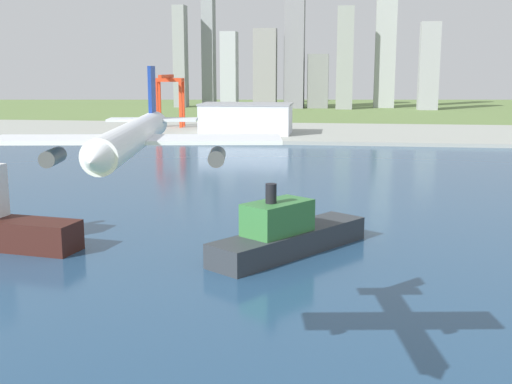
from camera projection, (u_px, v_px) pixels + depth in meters
The scene contains 8 objects.
ground_plane at pixel (290, 176), 293.87m from camera, with size 2400.00×2400.00×0.00m, color #5F7A41.
water_bay at pixel (277, 203), 235.41m from camera, with size 840.00×360.00×0.15m, color navy.
industrial_pier at pixel (310, 133), 478.70m from camera, with size 840.00×140.00×2.50m, color #999D94.
airplane_landing at pixel (133, 138), 81.17m from camera, with size 37.81×43.42×12.37m.
container_barge at pixel (287, 234), 169.94m from camera, with size 39.43×47.70×19.36m.
port_crane_red at pixel (169, 90), 503.33m from camera, with size 21.43×35.75×40.41m.
warehouse_main at pixel (246, 118), 456.77m from camera, with size 63.28×35.70×21.20m.
distant_skyline at pixel (297, 57), 782.89m from camera, with size 314.50×69.33×157.11m.
Camera 1 is at (22.40, 10.45, 47.96)m, focal length 45.88 mm.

